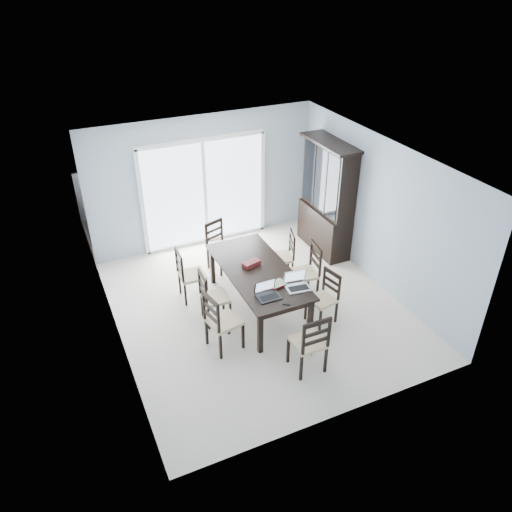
% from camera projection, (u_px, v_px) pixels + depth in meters
% --- Properties ---
extents(floor, '(5.00, 5.00, 0.00)m').
position_uv_depth(floor, '(258.00, 307.00, 8.36)').
color(floor, beige).
rests_on(floor, ground).
extents(ceiling, '(5.00, 5.00, 0.00)m').
position_uv_depth(ceiling, '(258.00, 160.00, 7.00)').
color(ceiling, white).
rests_on(ceiling, back_wall).
extents(back_wall, '(4.50, 0.02, 2.60)m').
position_uv_depth(back_wall, '(204.00, 182.00, 9.62)').
color(back_wall, '#9BAAB9').
rests_on(back_wall, floor).
extents(wall_left, '(0.02, 5.00, 2.60)m').
position_uv_depth(wall_left, '(110.00, 273.00, 6.89)').
color(wall_left, '#9BAAB9').
rests_on(wall_left, floor).
extents(wall_right, '(0.02, 5.00, 2.60)m').
position_uv_depth(wall_right, '(378.00, 213.00, 8.48)').
color(wall_right, '#9BAAB9').
rests_on(wall_right, floor).
extents(balcony, '(4.50, 2.00, 0.10)m').
position_uv_depth(balcony, '(192.00, 222.00, 11.10)').
color(balcony, gray).
rests_on(balcony, ground).
extents(railing, '(4.50, 0.06, 1.10)m').
position_uv_depth(railing, '(177.00, 181.00, 11.56)').
color(railing, '#99999E').
rests_on(railing, balcony).
extents(dining_table, '(1.00, 2.20, 0.75)m').
position_uv_depth(dining_table, '(258.00, 274.00, 8.01)').
color(dining_table, black).
rests_on(dining_table, floor).
extents(china_hutch, '(0.50, 1.38, 2.20)m').
position_uv_depth(china_hutch, '(327.00, 199.00, 9.49)').
color(china_hutch, black).
rests_on(china_hutch, floor).
extents(sliding_door, '(2.52, 0.05, 2.18)m').
position_uv_depth(sliding_door, '(205.00, 192.00, 9.71)').
color(sliding_door, silver).
rests_on(sliding_door, floor).
extents(chair_left_near, '(0.52, 0.51, 1.16)m').
position_uv_depth(chair_left_near, '(218.00, 316.00, 7.18)').
color(chair_left_near, black).
rests_on(chair_left_near, floor).
extents(chair_left_mid, '(0.43, 0.42, 1.06)m').
position_uv_depth(chair_left_mid, '(210.00, 292.00, 7.76)').
color(chair_left_mid, black).
rests_on(chair_left_mid, floor).
extents(chair_left_far, '(0.44, 0.43, 1.10)m').
position_uv_depth(chair_left_far, '(186.00, 270.00, 8.28)').
color(chair_left_far, black).
rests_on(chair_left_far, floor).
extents(chair_right_near, '(0.46, 0.45, 1.01)m').
position_uv_depth(chair_right_near, '(326.00, 292.00, 7.83)').
color(chair_right_near, black).
rests_on(chair_right_near, floor).
extents(chair_right_mid, '(0.49, 0.48, 1.14)m').
position_uv_depth(chair_right_mid, '(309.00, 266.00, 8.35)').
color(chair_right_mid, black).
rests_on(chair_right_mid, floor).
extents(chair_right_far, '(0.50, 0.49, 1.04)m').
position_uv_depth(chair_right_far, '(286.00, 251.00, 8.86)').
color(chair_right_far, black).
rests_on(chair_right_far, floor).
extents(chair_end_near, '(0.43, 0.45, 1.15)m').
position_uv_depth(chair_end_near, '(312.00, 339.00, 6.78)').
color(chair_end_near, black).
rests_on(chair_end_near, floor).
extents(chair_end_far, '(0.52, 0.53, 1.08)m').
position_uv_depth(chair_end_far, '(218.00, 240.00, 9.15)').
color(chair_end_far, black).
rests_on(chair_end_far, floor).
extents(laptop_dark, '(0.34, 0.24, 0.23)m').
position_uv_depth(laptop_dark, '(269.00, 294.00, 7.30)').
color(laptop_dark, black).
rests_on(laptop_dark, dining_table).
extents(laptop_silver, '(0.39, 0.30, 0.25)m').
position_uv_depth(laptop_silver, '(298.00, 285.00, 7.50)').
color(laptop_silver, '#B8B8BA').
rests_on(laptop_silver, dining_table).
extents(book_stack, '(0.27, 0.23, 0.04)m').
position_uv_depth(book_stack, '(277.00, 284.00, 7.59)').
color(book_stack, maroon).
rests_on(book_stack, dining_table).
extents(cell_phone, '(0.12, 0.10, 0.01)m').
position_uv_depth(cell_phone, '(286.00, 304.00, 7.19)').
color(cell_phone, black).
rests_on(cell_phone, dining_table).
extents(game_box, '(0.32, 0.22, 0.07)m').
position_uv_depth(game_box, '(251.00, 263.00, 8.06)').
color(game_box, '#551120').
rests_on(game_box, dining_table).
extents(hot_tub, '(1.83, 1.67, 0.88)m').
position_uv_depth(hot_tub, '(160.00, 211.00, 10.46)').
color(hot_tub, brown).
rests_on(hot_tub, balcony).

